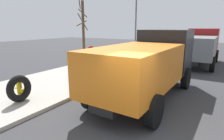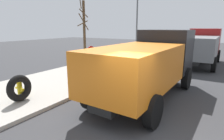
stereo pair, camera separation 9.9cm
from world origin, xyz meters
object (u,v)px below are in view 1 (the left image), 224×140
Objects in this scene: dump_truck_orange at (149,62)px; fire_hydrant at (20,88)px; loose_tire at (19,89)px; stop_sign at (91,58)px; bare_tree at (83,33)px; dump_truck_gray at (200,46)px; street_light_pole at (136,30)px.

fire_hydrant is at bearing 128.43° from dump_truck_orange.
loose_tire is at bearing 131.95° from dump_truck_orange.
dump_truck_orange reaches higher than loose_tire.
loose_tire is at bearing 165.52° from stop_sign.
stop_sign is at bearing -14.48° from loose_tire.
fire_hydrant is 7.07m from bare_tree.
loose_tire is 14.12m from dump_truck_gray.
loose_tire is 5.58m from dump_truck_orange.
street_light_pole is at bearing 5.12° from stop_sign.
bare_tree is at bearing 64.24° from dump_truck_orange.
bare_tree is 0.93× the size of street_light_pole.
fire_hydrant is 0.16× the size of street_light_pole.
fire_hydrant is at bearing -164.21° from bare_tree.
dump_truck_orange is at bearing -115.76° from bare_tree.
bare_tree is (-6.46, 7.21, 1.08)m from dump_truck_gray.
stop_sign is at bearing -19.91° from fire_hydrant.
street_light_pole reaches higher than dump_truck_gray.
stop_sign is 10.45m from dump_truck_gray.
street_light_pole reaches higher than dump_truck_orange.
fire_hydrant is 0.12× the size of dump_truck_orange.
dump_truck_orange is 7.01m from bare_tree.
stop_sign is at bearing 92.26° from dump_truck_orange.
dump_truck_gray is at bearing -23.43° from stop_sign.
fire_hydrant is at bearing 157.47° from dump_truck_gray.
dump_truck_orange is (0.13, -3.18, 0.06)m from stop_sign.
fire_hydrant is at bearing 176.79° from street_light_pole.
loose_tire is at bearing 178.46° from street_light_pole.
dump_truck_orange is (3.49, -4.40, 1.00)m from fire_hydrant.
dump_truck_gray is 1.36× the size of bare_tree.
dump_truck_gray is (9.47, -0.98, 0.00)m from dump_truck_orange.
loose_tire is 7.30m from bare_tree.
street_light_pole is (6.94, 3.81, 1.30)m from dump_truck_orange.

